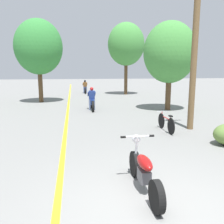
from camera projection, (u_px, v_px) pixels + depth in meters
ground_plane at (157, 211)px, 4.04m from camera, size 120.00×120.00×0.00m
lane_stripe_center at (68, 105)px, 16.11m from camera, size 0.14×48.00×0.01m
utility_pole at (194, 55)px, 9.19m from camera, size 1.10×0.24×5.70m
roadside_tree_right_near at (170, 53)px, 13.79m from camera, size 3.10×2.79×5.17m
roadside_tree_right_far at (126, 44)px, 22.55m from camera, size 3.51×3.16×6.81m
roadside_tree_left at (39, 47)px, 17.09m from camera, size 3.44×3.09×5.99m
motorcycle_foreground at (144, 171)px, 4.70m from camera, size 0.74×2.01×1.00m
motorcycle_rider_lead at (92, 101)px, 14.28m from camera, size 0.50×2.11×1.37m
motorcycle_rider_far at (85, 88)px, 24.43m from camera, size 0.50×2.01×1.36m
bicycle_parked at (166, 123)px, 9.29m from camera, size 0.44×1.62×0.73m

